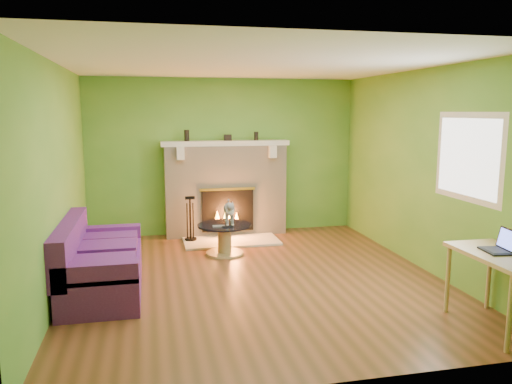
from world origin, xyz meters
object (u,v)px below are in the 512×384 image
(sofa, at_px, (98,264))
(desk, at_px, (501,262))
(cat, at_px, (229,211))
(coffee_table, at_px, (225,237))

(sofa, height_order, desk, sofa)
(cat, bearing_deg, sofa, -140.03)
(sofa, relative_size, desk, 1.83)
(coffee_table, bearing_deg, desk, -54.74)
(desk, bearing_deg, sofa, 153.73)
(desk, bearing_deg, coffee_table, 125.26)
(desk, xyz_separation_m, cat, (-2.08, 3.10, -0.03))
(sofa, height_order, cat, sofa)
(coffee_table, height_order, desk, desk)
(coffee_table, xyz_separation_m, cat, (0.08, 0.05, 0.37))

